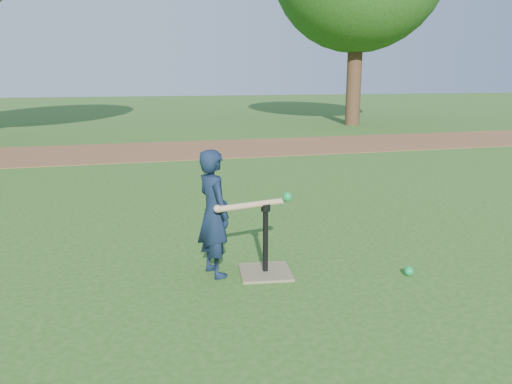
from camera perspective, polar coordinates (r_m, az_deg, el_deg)
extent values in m
plane|color=#285116|center=(4.44, 3.77, -8.77)|extent=(80.00, 80.00, 0.00)
cube|color=brown|center=(11.58, -8.56, 4.78)|extent=(24.00, 3.00, 0.01)
imported|color=#101C31|center=(4.17, -4.85, -2.43)|extent=(0.35, 0.45, 1.08)
sphere|color=#0D903C|center=(4.47, 17.07, -8.65)|extent=(0.08, 0.08, 0.08)
cube|color=#74694A|center=(4.34, 1.07, -9.13)|extent=(0.49, 0.49, 0.02)
cylinder|color=black|center=(4.23, 1.09, -5.51)|extent=(0.05, 0.05, 0.55)
cylinder|color=black|center=(4.15, 1.11, -1.78)|extent=(0.08, 0.08, 0.06)
cylinder|color=tan|center=(4.09, -0.42, -1.49)|extent=(0.60, 0.17, 0.05)
sphere|color=tan|center=(3.99, -4.43, -1.91)|extent=(0.06, 0.06, 0.06)
sphere|color=#0D903C|center=(4.16, 3.62, -0.56)|extent=(0.08, 0.08, 0.08)
cylinder|color=#382316|center=(17.73, 11.15, 13.04)|extent=(0.50, 0.50, 3.42)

